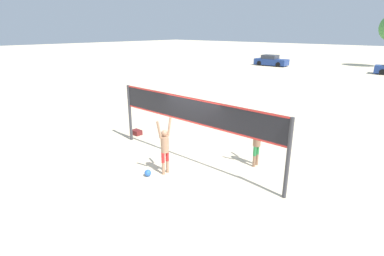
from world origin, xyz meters
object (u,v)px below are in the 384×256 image
at_px(volleyball, 148,173).
at_px(player_spiker, 165,146).
at_px(player_blocker, 257,140).
at_px(volleyball_net, 192,117).
at_px(gear_bag, 137,132).
at_px(parked_car_mid, 271,61).

bearing_deg(volleyball, player_spiker, 61.86).
bearing_deg(player_blocker, volleyball, -36.08).
height_order(volleyball_net, gear_bag, volleyball_net).
relative_size(player_blocker, parked_car_mid, 0.43).
relative_size(gear_bag, parked_car_mid, 0.10).
relative_size(player_spiker, volleyball, 8.47).
xyz_separation_m(volleyball_net, parked_car_mid, (-13.11, 31.18, -1.15)).
distance_m(player_blocker, volleyball, 4.09).
bearing_deg(volleyball, volleyball_net, 77.82).
relative_size(player_spiker, gear_bag, 4.25).
xyz_separation_m(volleyball_net, volleyball, (-0.40, -1.86, -1.69)).
bearing_deg(player_spiker, player_blocker, -37.58).
bearing_deg(gear_bag, player_spiker, -25.10).
xyz_separation_m(player_blocker, gear_bag, (-6.07, -0.78, -0.90)).
bearing_deg(player_blocker, volleyball_net, -54.90).
bearing_deg(player_spiker, parked_car_mid, 21.83).
bearing_deg(parked_car_mid, volleyball_net, -70.08).
distance_m(volleyball_net, parked_car_mid, 33.84).
xyz_separation_m(player_spiker, volleyball, (-0.30, -0.56, -0.93)).
bearing_deg(player_blocker, gear_bag, -82.68).
bearing_deg(parked_car_mid, player_blocker, -66.08).
height_order(player_spiker, volleyball, player_spiker).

